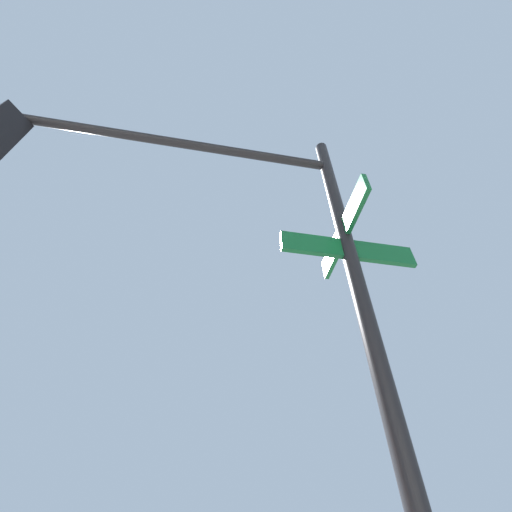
{
  "coord_description": "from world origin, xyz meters",
  "views": [
    {
      "loc": [
        -6.81,
        -4.47,
        1.43
      ],
      "look_at": [
        -5.58,
        -7.02,
        4.27
      ],
      "focal_mm": 24.88,
      "sensor_mm": 36.0,
      "label": 1
    }
  ],
  "objects": [
    {
      "name": "traffic_signal_near",
      "position": [
        -5.43,
        -5.7,
        3.63
      ],
      "size": [
        3.17,
        2.38,
        5.13
      ],
      "color": "black",
      "rests_on": "ground_plane"
    }
  ]
}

